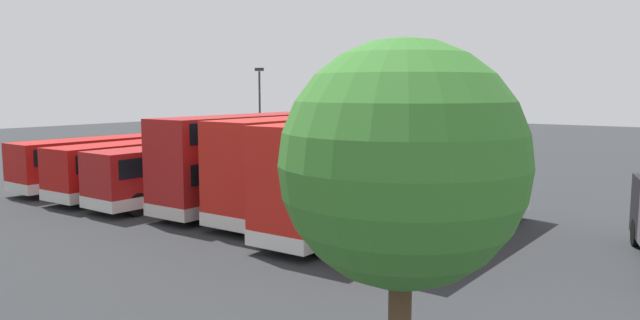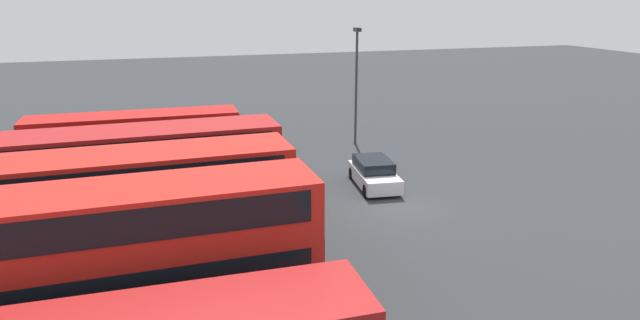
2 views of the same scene
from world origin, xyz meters
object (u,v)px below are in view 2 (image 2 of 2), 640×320
at_px(bus_double_decker_third, 133,214).
at_px(lamp_post_tall, 356,77).
at_px(bus_double_decker_second, 107,264).
at_px(bus_single_deck_sixth, 126,155).
at_px(bus_single_deck_fifth, 127,175).
at_px(bus_double_decker_fourth, 137,182).
at_px(bus_single_deck_seventh, 135,137).
at_px(car_hatchback_silver, 374,173).

relative_size(bus_double_decker_third, lamp_post_tall, 1.43).
xyz_separation_m(bus_double_decker_second, bus_single_deck_sixth, (14.14, -0.14, -0.83)).
bearing_deg(bus_single_deck_fifth, bus_double_decker_fourth, -172.06).
xyz_separation_m(bus_double_decker_third, bus_double_decker_fourth, (3.38, -0.11, 0.00)).
bearing_deg(lamp_post_tall, bus_single_deck_seventh, 91.70).
bearing_deg(lamp_post_tall, car_hatchback_silver, 165.27).
xyz_separation_m(bus_double_decker_third, bus_single_deck_fifth, (7.09, 0.41, -0.82)).
bearing_deg(bus_single_deck_sixth, bus_double_decker_second, 179.42).
xyz_separation_m(bus_double_decker_second, bus_double_decker_third, (3.55, -0.65, -0.00)).
height_order(car_hatchback_silver, lamp_post_tall, lamp_post_tall).
bearing_deg(lamp_post_tall, bus_single_deck_fifth, 118.96).
xyz_separation_m(bus_double_decker_second, bus_double_decker_fourth, (6.93, -0.75, -0.00)).
distance_m(bus_single_deck_seventh, lamp_post_tall, 14.06).
bearing_deg(bus_double_decker_third, bus_single_deck_fifth, 3.31).
xyz_separation_m(bus_double_decker_second, bus_single_deck_fifth, (10.63, -0.24, -0.83)).
height_order(bus_double_decker_second, lamp_post_tall, lamp_post_tall).
bearing_deg(bus_double_decker_fourth, car_hatchback_silver, -74.34).
bearing_deg(bus_single_deck_seventh, bus_single_deck_sixth, 173.90).
distance_m(bus_double_decker_third, bus_single_deck_seventh, 14.50).
bearing_deg(bus_double_decker_second, bus_double_decker_fourth, -6.22).
bearing_deg(bus_double_decker_third, lamp_post_tall, -42.59).
relative_size(bus_double_decker_fourth, bus_single_deck_fifth, 0.97).
xyz_separation_m(bus_double_decker_fourth, bus_single_deck_seventh, (11.10, 0.20, -0.83)).
relative_size(bus_single_deck_fifth, bus_single_deck_seventh, 0.97).
xyz_separation_m(bus_single_deck_seventh, lamp_post_tall, (0.41, -13.77, 2.80)).
xyz_separation_m(bus_single_deck_fifth, lamp_post_tall, (7.80, -14.10, 2.80)).
height_order(bus_double_decker_fourth, lamp_post_tall, lamp_post_tall).
distance_m(bus_double_decker_third, bus_single_deck_sixth, 10.64).
bearing_deg(bus_single_deck_fifth, bus_single_deck_sixth, 1.53).
xyz_separation_m(bus_double_decker_third, lamp_post_tall, (14.89, -13.69, 1.97)).
distance_m(bus_single_deck_fifth, bus_single_deck_sixth, 3.51).
bearing_deg(lamp_post_tall, bus_double_decker_third, 137.41).
xyz_separation_m(bus_double_decker_second, car_hatchback_silver, (10.12, -12.15, -1.75)).
xyz_separation_m(bus_double_decker_third, car_hatchback_silver, (6.58, -11.50, -1.75)).
bearing_deg(bus_double_decker_fourth, bus_single_deck_seventh, 1.01).
relative_size(bus_single_deck_fifth, car_hatchback_silver, 2.73).
bearing_deg(bus_double_decker_second, bus_single_deck_seventh, -1.78).
height_order(bus_single_deck_sixth, car_hatchback_silver, bus_single_deck_sixth).
bearing_deg(bus_single_deck_fifth, bus_double_decker_third, -176.69).
bearing_deg(bus_single_deck_fifth, bus_single_deck_seventh, -2.49).
xyz_separation_m(bus_single_deck_fifth, bus_single_deck_sixth, (3.51, 0.09, -0.00)).
bearing_deg(bus_double_decker_second, bus_single_deck_sixth, -0.58).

